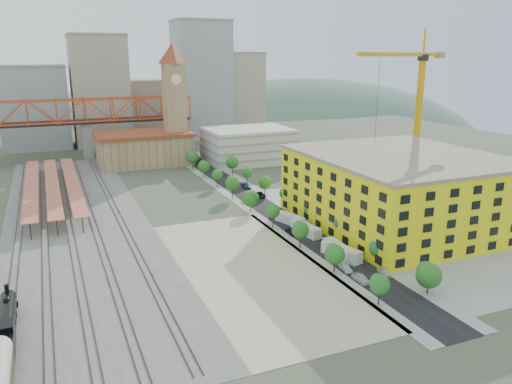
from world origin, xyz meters
name	(u,v)px	position (x,y,z in m)	size (l,w,h in m)	color
ground	(222,221)	(0.00, 0.00, 0.00)	(400.00, 400.00, 0.00)	#474C38
ballast_strip	(76,219)	(-36.00, 17.50, 0.03)	(36.00, 165.00, 0.06)	#605E59
dirt_lot	(253,268)	(-4.00, -31.50, 0.03)	(28.00, 67.00, 0.06)	tan
street_asphalt	(255,200)	(16.00, 15.00, 0.03)	(12.00, 170.00, 0.06)	black
sidewalk_west	(238,202)	(10.50, 15.00, 0.02)	(3.00, 170.00, 0.04)	gray
sidewalk_east	(271,199)	(21.50, 15.00, 0.02)	(3.00, 170.00, 0.04)	gray
construction_pad	(406,222)	(45.00, -20.00, 0.03)	(50.00, 90.00, 0.06)	gray
rail_tracks	(69,219)	(-37.80, 17.50, 0.15)	(26.56, 160.00, 0.18)	#382B23
platform_canopies	(52,184)	(-41.00, 45.00, 3.99)	(16.00, 80.00, 4.12)	#CA734E
station_hall	(144,148)	(-5.00, 82.00, 6.67)	(38.00, 24.00, 13.10)	tan
clock_tower	(174,93)	(8.00, 79.99, 28.70)	(12.00, 12.00, 52.00)	tan
parking_garage	(248,145)	(36.00, 70.00, 7.00)	(34.00, 26.00, 14.00)	silver
truss_bridge	(85,114)	(-25.00, 105.00, 18.86)	(94.00, 9.60, 25.60)	gray
construction_building	(399,190)	(42.00, -20.00, 9.41)	(44.60, 50.60, 18.80)	yellow
street_trees	(268,209)	(16.00, 5.00, 0.00)	(15.40, 124.40, 8.00)	#236B20
skyline	(144,96)	(7.47, 142.31, 22.81)	(133.00, 46.00, 60.00)	#9EA0A3
distant_hills	(171,213)	(45.28, 260.00, -79.54)	(647.00, 264.00, 227.00)	#4C6B59
locomotive	(6,327)	(-50.00, -41.39, 2.17)	(3.01, 23.24, 5.81)	black
tower_crane	(415,96)	(63.23, 2.04, 31.31)	(44.52, 19.81, 50.74)	#DE9F0E
site_trailer_a	(341,252)	(16.00, -34.02, 1.37)	(2.64, 10.03, 2.75)	silver
site_trailer_b	(338,250)	(16.00, -32.72, 1.37)	(2.63, 9.98, 2.73)	silver
site_trailer_c	(306,229)	(16.00, -17.69, 1.32)	(2.53, 9.62, 2.63)	silver
site_trailer_d	(290,219)	(16.00, -8.78, 1.26)	(2.42, 9.20, 2.52)	silver
car_0	(361,279)	(13.00, -46.00, 0.78)	(1.85, 4.60, 1.57)	silver
car_1	(345,268)	(13.00, -40.35, 0.65)	(1.38, 3.96, 1.30)	#939398
car_2	(293,232)	(13.00, -16.43, 0.70)	(2.34, 5.07, 1.41)	black
car_3	(247,200)	(13.00, 13.88, 0.69)	(1.93, 4.75, 1.38)	#1A264C
car_4	(384,273)	(19.00, -45.26, 0.69)	(1.63, 4.04, 1.38)	silver
car_5	(307,224)	(19.00, -12.61, 0.76)	(1.61, 4.62, 1.52)	gray
car_6	(260,195)	(19.00, 17.97, 0.75)	(2.48, 5.37, 1.49)	black
car_7	(246,186)	(19.00, 29.90, 0.73)	(2.06, 5.07, 1.47)	navy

